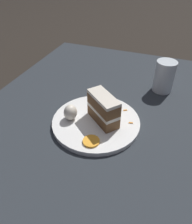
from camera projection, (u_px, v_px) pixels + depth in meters
ground_plane at (99, 136)px, 0.73m from camera, size 6.00×6.00×0.00m
dining_table at (99, 133)px, 0.72m from camera, size 1.33×0.94×0.03m
plate at (96, 122)px, 0.73m from camera, size 0.29×0.29×0.02m
cake_slice at (103, 109)px, 0.70m from camera, size 0.12×0.13×0.10m
cream_dollop at (70, 112)px, 0.72m from camera, size 0.05×0.04×0.05m
orange_garnish at (90, 141)px, 0.65m from camera, size 0.05×0.05×0.01m
carrot_shreds_scatter at (114, 108)px, 0.78m from camera, size 0.10×0.12×0.00m
drinking_glass at (164, 78)px, 0.87m from camera, size 0.08×0.08×0.13m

